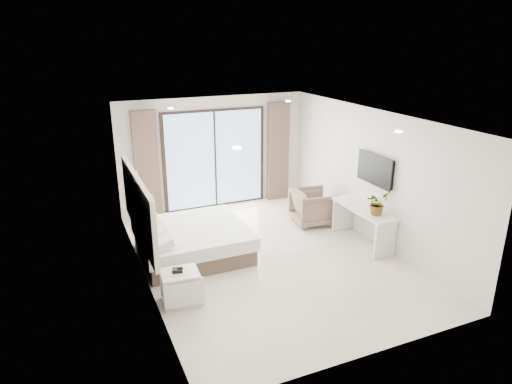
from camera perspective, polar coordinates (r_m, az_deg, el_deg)
ground at (r=8.86m, az=1.49°, el=-8.16°), size 6.20×6.20×0.00m
room_shell at (r=8.90m, az=-1.81°, el=2.94°), size 4.62×6.22×2.72m
bed at (r=8.91m, az=-8.05°, el=-6.06°), size 2.01×1.92×0.70m
nightstand at (r=7.46m, az=-9.41°, el=-11.69°), size 0.62×0.53×0.53m
phone at (r=7.34m, az=-9.80°, el=-9.60°), size 0.19×0.16×0.05m
console_desk at (r=9.47m, az=13.25°, el=-3.09°), size 0.50×1.59×0.77m
plant at (r=9.04m, az=14.89°, el=-1.64°), size 0.52×0.56×0.37m
armchair at (r=10.30m, az=7.11°, el=-1.67°), size 0.88×0.93×0.86m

